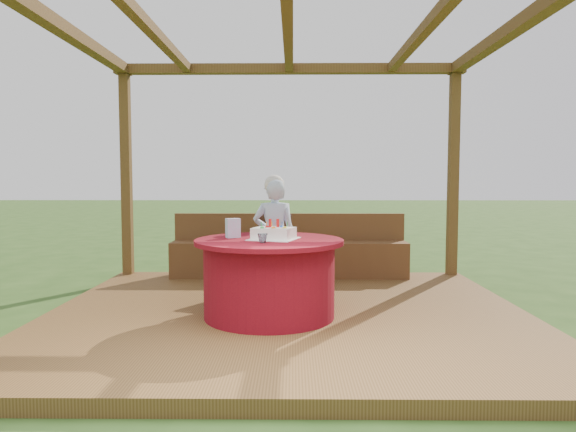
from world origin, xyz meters
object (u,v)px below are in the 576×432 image
object	(u,v)px
birthday_cake	(274,233)
gift_bag	(233,228)
elderly_woman	(274,235)
chair	(270,249)
drinking_glass	(263,238)
table	(269,277)
bench	(289,256)

from	to	relation	value
birthday_cake	gift_bag	distance (m)	0.40
elderly_woman	birthday_cake	bearing A→B (deg)	-88.26
chair	gift_bag	distance (m)	1.05
birthday_cake	drinking_glass	distance (m)	0.29
table	drinking_glass	bearing A→B (deg)	-99.15
elderly_woman	drinking_glass	world-z (taller)	elderly_woman
gift_bag	table	bearing A→B (deg)	-44.70
chair	elderly_woman	world-z (taller)	elderly_woman
drinking_glass	chair	bearing A→B (deg)	89.73
gift_bag	birthday_cake	bearing A→B (deg)	-41.72
chair	elderly_woman	distance (m)	0.30
drinking_glass	elderly_woman	bearing A→B (deg)	86.95
elderly_woman	gift_bag	bearing A→B (deg)	-116.40
elderly_woman	birthday_cake	xyz separation A→B (m)	(0.03, -0.84, 0.11)
chair	birthday_cake	distance (m)	1.11
chair	gift_bag	size ratio (longest dim) A/B	4.82
drinking_glass	bench	bearing A→B (deg)	84.65
elderly_woman	birthday_cake	world-z (taller)	elderly_woman
table	chair	xyz separation A→B (m)	(-0.04, 1.07, 0.11)
table	chair	distance (m)	1.08
table	chair	bearing A→B (deg)	91.97
table	elderly_woman	world-z (taller)	elderly_woman
birthday_cake	gift_bag	xyz separation A→B (m)	(-0.38, 0.12, 0.03)
table	drinking_glass	world-z (taller)	drinking_glass
table	birthday_cake	distance (m)	0.40
birthday_cake	gift_bag	size ratio (longest dim) A/B	2.80
chair	elderly_woman	bearing A→B (deg)	-77.11
gift_bag	drinking_glass	distance (m)	0.50
table	gift_bag	bearing A→B (deg)	159.81
elderly_woman	gift_bag	distance (m)	0.81
bench	table	bearing A→B (deg)	-94.82
table	elderly_woman	size ratio (longest dim) A/B	1.04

